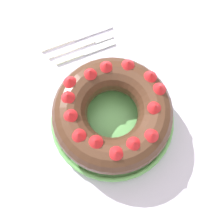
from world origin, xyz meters
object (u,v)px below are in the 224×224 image
object	(u,v)px
fork	(86,44)
serving_dish	(112,119)
serving_knife	(72,39)
bundt_cake	(112,112)
cake_knife	(81,54)

from	to	relation	value
fork	serving_dish	bearing A→B (deg)	-4.48
fork	serving_knife	bearing A→B (deg)	-136.10
serving_dish	bundt_cake	size ratio (longest dim) A/B	1.09
bundt_cake	fork	bearing A→B (deg)	175.91
fork	serving_knife	xyz separation A→B (m)	(-0.03, -0.03, -0.00)
cake_knife	fork	bearing A→B (deg)	132.35
bundt_cake	serving_knife	world-z (taller)	bundt_cake
bundt_cake	cake_knife	size ratio (longest dim) A/B	1.60
serving_dish	cake_knife	xyz separation A→B (m)	(-0.23, -0.00, -0.01)
fork	serving_knife	world-z (taller)	serving_knife
bundt_cake	serving_dish	bearing A→B (deg)	-40.81
bundt_cake	cake_knife	world-z (taller)	bundt_cake
serving_dish	fork	bearing A→B (deg)	175.89
fork	cake_knife	world-z (taller)	cake_knife
bundt_cake	fork	world-z (taller)	bundt_cake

